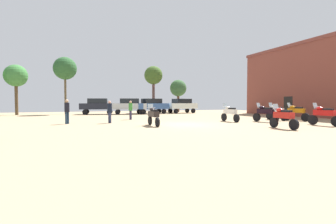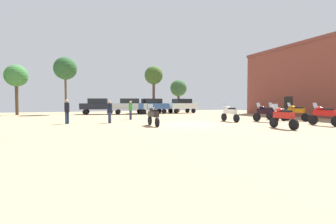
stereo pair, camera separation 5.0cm
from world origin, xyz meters
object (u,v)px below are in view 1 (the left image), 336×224
(motorcycle_1, at_px, (265,113))
(person_3, at_px, (67,110))
(tree_4, at_px, (153,76))
(car_1, at_px, (98,105))
(tree_6, at_px, (65,69))
(tree_2, at_px, (16,76))
(motorcycle_7, at_px, (276,112))
(car_3, at_px, (152,105))
(motorcycle_5, at_px, (296,112))
(motorcycle_4, at_px, (324,114))
(brick_building, at_px, (317,80))
(motorcycle_3, at_px, (153,115))
(motorcycle_2, at_px, (283,117))
(car_4, at_px, (129,105))
(person_1, at_px, (131,109))
(tree_3, at_px, (178,88))
(car_2, at_px, (182,105))
(person_2, at_px, (110,110))
(motorcycle_8, at_px, (230,113))

(motorcycle_1, xyz_separation_m, person_3, (-14.47, 3.60, 0.28))
(person_3, relative_size, tree_4, 0.26)
(car_1, height_order, tree_6, tree_6)
(tree_2, relative_size, tree_6, 0.83)
(motorcycle_7, xyz_separation_m, tree_2, (-22.83, 17.28, 3.88))
(car_3, bearing_deg, motorcycle_5, -162.82)
(motorcycle_4, relative_size, tree_6, 0.31)
(car_1, bearing_deg, brick_building, -109.10)
(motorcycle_3, xyz_separation_m, motorcycle_5, (12.27, -0.10, 0.04))
(motorcycle_7, distance_m, tree_4, 19.16)
(motorcycle_5, xyz_separation_m, car_1, (-14.49, 16.89, 0.43))
(motorcycle_2, height_order, person_3, person_3)
(car_4, distance_m, person_3, 14.06)
(brick_building, xyz_separation_m, person_1, (-20.54, 1.78, -2.99))
(brick_building, height_order, motorcycle_3, brick_building)
(motorcycle_5, xyz_separation_m, tree_3, (-2.09, 20.10, 2.93))
(car_2, height_order, tree_4, tree_4)
(car_1, distance_m, tree_2, 10.01)
(car_4, bearing_deg, motorcycle_1, -144.40)
(car_1, bearing_deg, person_2, -171.13)
(motorcycle_7, height_order, tree_6, tree_6)
(car_1, distance_m, person_1, 10.80)
(car_4, relative_size, tree_4, 0.67)
(brick_building, height_order, person_3, brick_building)
(motorcycle_2, relative_size, car_2, 0.46)
(motorcycle_2, bearing_deg, tree_4, 92.61)
(tree_2, xyz_separation_m, tree_6, (5.42, -0.00, 1.15))
(motorcycle_8, bearing_deg, person_3, 165.94)
(motorcycle_7, relative_size, motorcycle_8, 1.04)
(motorcycle_2, relative_size, person_3, 1.21)
(person_2, height_order, person_3, person_3)
(person_2, distance_m, person_3, 2.96)
(car_2, xyz_separation_m, person_2, (-11.48, -12.88, -0.20))
(motorcycle_5, height_order, tree_6, tree_6)
(motorcycle_8, distance_m, person_3, 12.33)
(motorcycle_5, relative_size, car_1, 0.48)
(motorcycle_4, height_order, tree_6, tree_6)
(tree_3, xyz_separation_m, tree_4, (-4.40, -1.14, 1.66))
(motorcycle_3, relative_size, car_4, 0.47)
(person_3, bearing_deg, person_1, 166.23)
(motorcycle_5, distance_m, tree_3, 20.42)
(person_2, relative_size, tree_3, 0.33)
(motorcycle_3, xyz_separation_m, tree_2, (-11.47, 18.39, 3.92))
(tree_3, bearing_deg, motorcycle_1, -93.04)
(motorcycle_1, distance_m, tree_4, 19.77)
(person_1, bearing_deg, person_2, -49.75)
(motorcycle_2, xyz_separation_m, person_3, (-11.99, 7.80, 0.31))
(person_2, xyz_separation_m, tree_6, (-3.64, 15.22, 4.80))
(motorcycle_3, xyz_separation_m, car_3, (4.54, 15.67, 0.46))
(motorcycle_7, distance_m, tree_3, 19.16)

